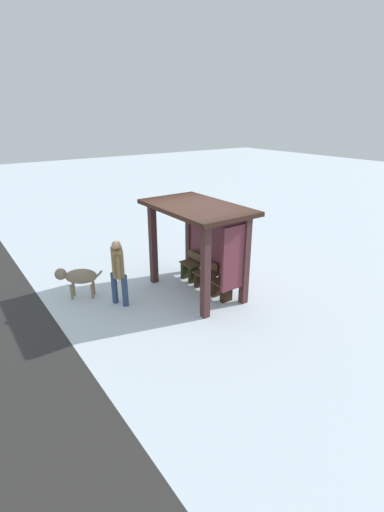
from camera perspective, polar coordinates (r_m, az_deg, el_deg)
ground_plane at (r=9.40m, az=0.66°, el=-5.49°), size 60.00×60.00×0.00m
bus_shelter at (r=8.82m, az=1.87°, el=4.01°), size 2.75×1.67×2.24m
bench_left_inside at (r=9.91m, az=-0.22°, el=-2.06°), size 0.56×0.35×0.77m
bench_center_inside at (r=9.44m, az=2.12°, el=-3.53°), size 0.56×0.42×0.71m
bench_right_inside at (r=8.97m, az=4.70°, el=-4.91°), size 0.56×0.35×0.72m
person_walking at (r=8.57m, az=-11.46°, el=-1.81°), size 0.65×0.41×1.59m
dog at (r=9.30m, az=-17.37°, el=-3.09°), size 0.73×1.01×0.77m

